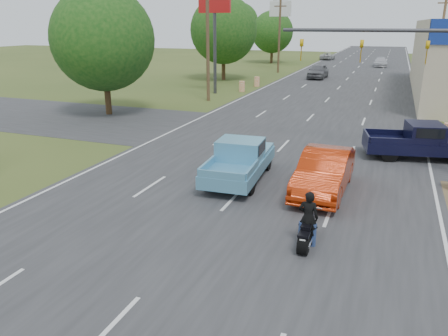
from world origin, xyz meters
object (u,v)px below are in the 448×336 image
at_px(distant_car_grey, 318,71).
at_px(navy_pickup, 424,141).
at_px(distant_car_silver, 380,62).
at_px(red_convertible, 324,172).
at_px(blue_pickup, 240,159).
at_px(rider, 308,221).
at_px(motorcycle, 307,233).
at_px(distant_car_white, 328,56).

bearing_deg(distant_car_grey, navy_pickup, -70.42).
distance_m(distant_car_grey, distant_car_silver, 19.43).
xyz_separation_m(red_convertible, blue_pickup, (-3.56, 0.33, 0.04)).
bearing_deg(rider, navy_pickup, -108.53).
relative_size(motorcycle, distant_car_silver, 0.42).
bearing_deg(distant_car_white, motorcycle, 101.87).
bearing_deg(navy_pickup, distant_car_white, -179.00).
distance_m(motorcycle, rider, 0.38).
height_order(navy_pickup, distant_car_grey, navy_pickup).
relative_size(blue_pickup, navy_pickup, 0.95).
bearing_deg(distant_car_white, distant_car_silver, 135.59).
bearing_deg(rider, red_convertible, -87.27).
height_order(red_convertible, distant_car_grey, distant_car_grey).
height_order(rider, distant_car_grey, distant_car_grey).
xyz_separation_m(navy_pickup, distant_car_grey, (-10.29, 31.04, -0.04)).
bearing_deg(distant_car_white, rider, 101.87).
bearing_deg(distant_car_grey, distant_car_silver, 72.07).
xyz_separation_m(blue_pickup, distant_car_grey, (-2.88, 37.00, -0.03)).
xyz_separation_m(red_convertible, motorcycle, (0.24, -4.64, -0.39)).
distance_m(red_convertible, navy_pickup, 7.37).
bearing_deg(rider, distant_car_grey, -81.16).
height_order(red_convertible, distant_car_silver, red_convertible).
relative_size(navy_pickup, distant_car_grey, 1.13).
distance_m(red_convertible, blue_pickup, 3.58).
distance_m(red_convertible, distant_car_grey, 37.88).
distance_m(red_convertible, distant_car_white, 67.07).
bearing_deg(navy_pickup, rider, -29.88).
bearing_deg(red_convertible, distant_car_grey, 101.21).
distance_m(motorcycle, distant_car_white, 71.70).
relative_size(distant_car_grey, distant_car_white, 1.10).
bearing_deg(blue_pickup, distant_car_white, 91.57).
bearing_deg(motorcycle, blue_pickup, 127.19).
height_order(motorcycle, distant_car_silver, distant_car_silver).
xyz_separation_m(blue_pickup, navy_pickup, (7.40, 5.96, 0.02)).
height_order(red_convertible, motorcycle, red_convertible).
xyz_separation_m(blue_pickup, distant_car_white, (-5.99, 66.05, -0.24)).
bearing_deg(distant_car_grey, distant_car_white, 97.35).
distance_m(blue_pickup, distant_car_grey, 37.11).
relative_size(motorcycle, distant_car_white, 0.43).
distance_m(distant_car_silver, distant_car_white, 14.30).
bearing_deg(rider, motorcycle, 90.00).
height_order(blue_pickup, distant_car_grey, blue_pickup).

